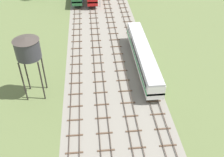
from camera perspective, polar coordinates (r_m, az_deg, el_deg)
ground_plane at (r=62.79m, az=-1.73°, el=9.84°), size 480.00×480.00×0.00m
ballast_bed at (r=62.79m, az=-1.73°, el=9.84°), size 16.79×176.00×0.01m
track_far_left at (r=63.59m, az=-7.65°, el=10.03°), size 2.40×126.00×0.29m
track_left at (r=63.54m, az=-3.75°, el=10.26°), size 2.40×126.00×0.29m
track_centre_left at (r=63.77m, az=0.14°, el=10.45°), size 2.40×126.00×0.29m
track_centre at (r=64.28m, az=3.99°, el=10.59°), size 2.40×126.00×0.29m
passenger_coach_centre_nearest at (r=49.97m, az=6.77°, el=5.12°), size 2.96×22.00×3.80m
water_tower at (r=41.37m, az=-17.95°, el=6.26°), size 3.99×3.99×10.82m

